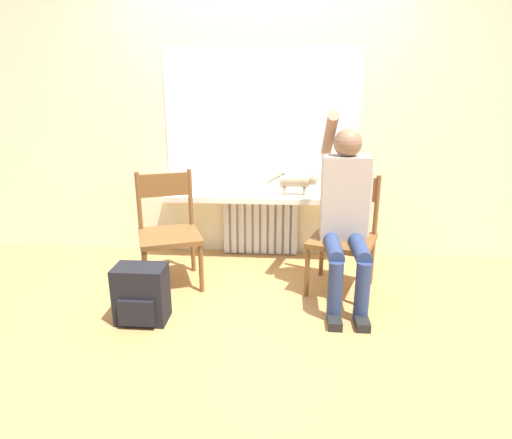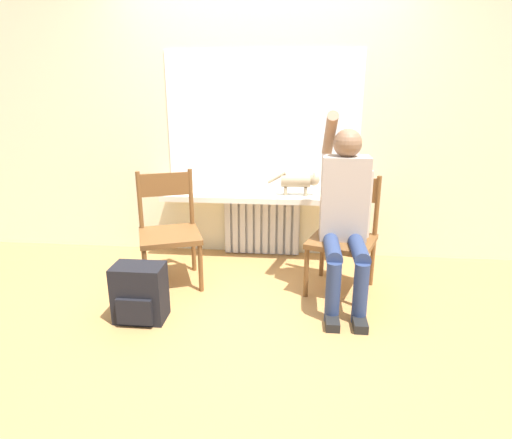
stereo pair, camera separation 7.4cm
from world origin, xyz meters
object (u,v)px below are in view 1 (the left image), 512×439
Objects in this scene: chair_left at (169,230)px; cat at (299,181)px; chair_right at (344,234)px; backpack at (141,295)px; person at (346,209)px.

chair_left is 1.21m from cat.
chair_right is at bearing -21.16° from chair_left.
cat is at bearing 8.37° from chair_left.
chair_left is at bearing 86.82° from backpack.
person is at bearing -65.15° from cat.
chair_left is 2.26× the size of backpack.
chair_right is 0.65× the size of person.
chair_left is 1.93× the size of cat.
backpack is at bearing -114.36° from chair_left.
chair_right is 0.73m from cat.
person is at bearing 19.69° from backpack.
chair_right is at bearing -59.77° from cat.
chair_right is at bearing 83.06° from person.
cat is (1.02, 0.58, 0.28)m from chair_left.
person is 2.97× the size of cat.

